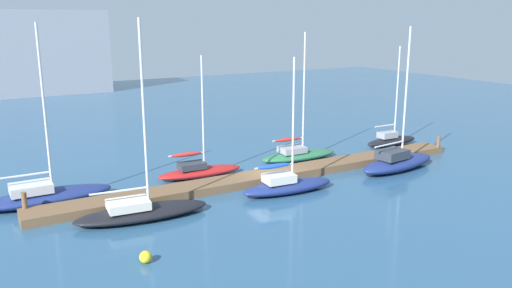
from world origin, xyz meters
name	(u,v)px	position (x,y,z in m)	size (l,w,h in m)	color
ground_plane	(271,179)	(0.00, 0.00, 0.00)	(120.00, 120.00, 0.00)	#2D567A
dock_pier	(271,176)	(0.00, 0.00, 0.26)	(30.68, 1.95, 0.52)	brown
dock_piling_near_end	(25,205)	(-14.94, 0.82, 0.71)	(0.28, 0.28, 1.41)	brown
dock_piling_far_end	(438,145)	(14.94, -0.82, 0.71)	(0.28, 0.28, 1.41)	brown
sailboat_0	(44,195)	(-13.74, 2.55, 0.54)	(7.50, 2.36, 10.24)	navy
sailboat_1	(141,210)	(-9.62, -2.47, 0.50)	(7.29, 2.77, 10.48)	black
sailboat_2	(199,170)	(-3.93, 2.87, 0.51)	(5.92, 1.90, 8.12)	#B21E1E
sailboat_3	(287,184)	(-0.58, -2.79, 0.56)	(6.19, 2.16, 8.25)	navy
sailboat_4	(298,153)	(4.27, 3.09, 0.51)	(6.32, 2.22, 9.47)	#2D7047
sailboat_5	(397,161)	(8.88, -2.55, 0.62)	(7.20, 2.98, 9.91)	navy
sailboat_6	(391,140)	(13.56, 2.89, 0.54)	(5.18, 1.38, 8.26)	black
mooring_buoy_yellow	(146,257)	(-10.99, -7.51, 0.28)	(0.55, 0.55, 0.55)	yellow
harbor_building_distant	(28,52)	(-8.64, 51.86, 5.78)	(20.85, 9.74, 11.56)	#9399A3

